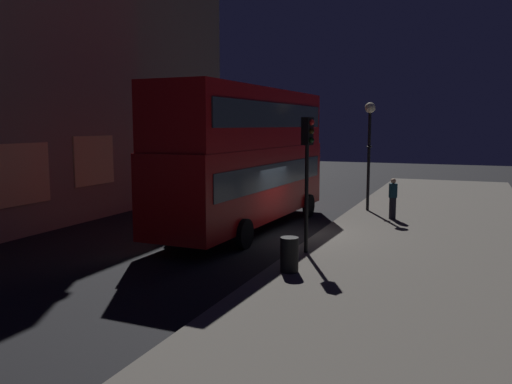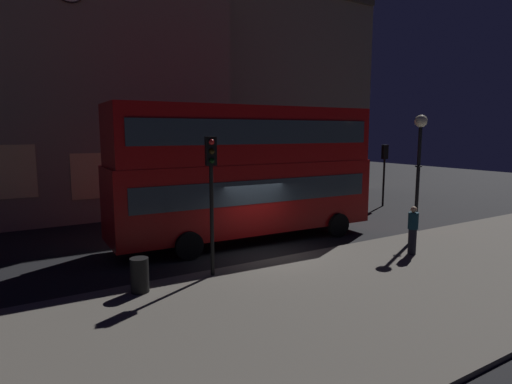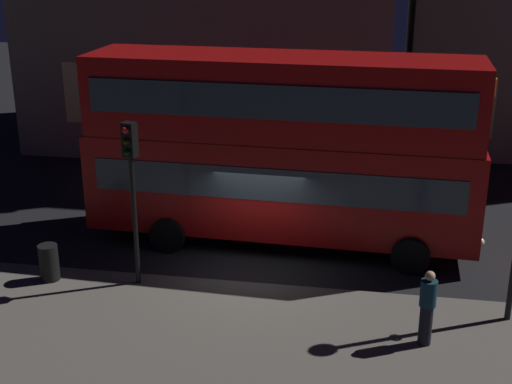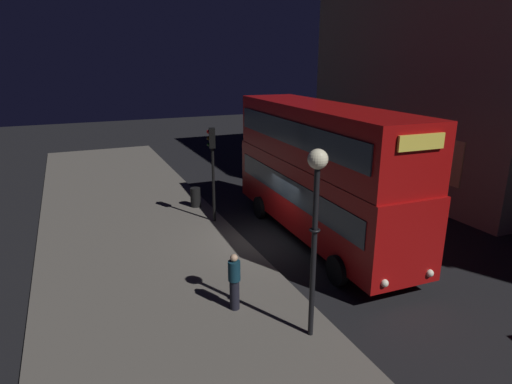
{
  "view_description": "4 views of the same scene",
  "coord_description": "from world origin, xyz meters",
  "px_view_note": "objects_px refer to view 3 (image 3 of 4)",
  "views": [
    {
      "loc": [
        -18.31,
        -5.91,
        4.09
      ],
      "look_at": [
        -0.8,
        1.17,
        1.68
      ],
      "focal_mm": 36.83,
      "sensor_mm": 36.0,
      "label": 1
    },
    {
      "loc": [
        -8.17,
        -12.65,
        4.47
      ],
      "look_at": [
        -0.2,
        0.33,
        2.3
      ],
      "focal_mm": 29.72,
      "sensor_mm": 36.0,
      "label": 2
    },
    {
      "loc": [
        2.9,
        -16.69,
        8.41
      ],
      "look_at": [
        -0.09,
        0.82,
        1.98
      ],
      "focal_mm": 49.25,
      "sensor_mm": 36.0,
      "label": 3
    },
    {
      "loc": [
        14.64,
        -6.89,
        7.11
      ],
      "look_at": [
        -1.18,
        0.03,
        1.78
      ],
      "focal_mm": 30.16,
      "sensor_mm": 36.0,
      "label": 4
    }
  ],
  "objects_px": {
    "traffic_light_near_kerb": "(131,171)",
    "litter_bin": "(49,262)",
    "double_decker_bus": "(282,142)",
    "pedestrian": "(427,307)"
  },
  "relations": [
    {
      "from": "traffic_light_near_kerb",
      "to": "litter_bin",
      "type": "height_order",
      "value": "traffic_light_near_kerb"
    },
    {
      "from": "double_decker_bus",
      "to": "pedestrian",
      "type": "height_order",
      "value": "double_decker_bus"
    },
    {
      "from": "traffic_light_near_kerb",
      "to": "double_decker_bus",
      "type": "bearing_deg",
      "value": 61.83
    },
    {
      "from": "double_decker_bus",
      "to": "traffic_light_near_kerb",
      "type": "distance_m",
      "value": 4.68
    },
    {
      "from": "litter_bin",
      "to": "pedestrian",
      "type": "bearing_deg",
      "value": -9.13
    },
    {
      "from": "double_decker_bus",
      "to": "pedestrian",
      "type": "distance_m",
      "value": 6.72
    },
    {
      "from": "traffic_light_near_kerb",
      "to": "litter_bin",
      "type": "relative_size",
      "value": 4.41
    },
    {
      "from": "pedestrian",
      "to": "litter_bin",
      "type": "distance_m",
      "value": 9.48
    },
    {
      "from": "traffic_light_near_kerb",
      "to": "pedestrian",
      "type": "height_order",
      "value": "traffic_light_near_kerb"
    },
    {
      "from": "double_decker_bus",
      "to": "pedestrian",
      "type": "bearing_deg",
      "value": -50.97
    }
  ]
}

